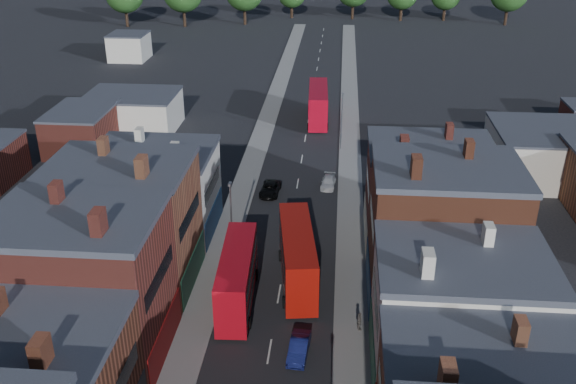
% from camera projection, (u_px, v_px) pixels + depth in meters
% --- Properties ---
extents(pavement_west, '(3.00, 200.00, 0.12)m').
position_uv_depth(pavement_west, '(248.00, 175.00, 81.85)').
color(pavement_west, gray).
rests_on(pavement_west, ground).
extents(pavement_east, '(3.00, 200.00, 0.12)m').
position_uv_depth(pavement_east, '(350.00, 178.00, 80.87)').
color(pavement_east, gray).
rests_on(pavement_east, ground).
extents(lamp_post_2, '(0.25, 0.70, 8.12)m').
position_uv_depth(lamp_post_2, '(231.00, 215.00, 61.76)').
color(lamp_post_2, slate).
rests_on(lamp_post_2, ground).
extents(lamp_post_3, '(0.25, 0.70, 8.12)m').
position_uv_depth(lamp_post_3, '(342.00, 117.00, 87.97)').
color(lamp_post_3, slate).
rests_on(lamp_post_3, ground).
extents(bus_0, '(3.34, 11.59, 4.96)m').
position_uv_depth(bus_0, '(237.00, 276.00, 55.71)').
color(bus_0, red).
rests_on(bus_0, ground).
extents(bus_1, '(4.43, 12.44, 5.26)m').
position_uv_depth(bus_1, '(297.00, 256.00, 58.50)').
color(bus_1, '#B4120A').
rests_on(bus_1, ground).
extents(bus_2, '(3.54, 12.57, 5.38)m').
position_uv_depth(bus_2, '(318.00, 104.00, 99.47)').
color(bus_2, '#A00718').
rests_on(bus_2, ground).
extents(car_1, '(1.76, 4.23, 1.36)m').
position_uv_depth(car_1, '(299.00, 348.00, 50.15)').
color(car_1, navy).
rests_on(car_1, ground).
extents(car_2, '(2.42, 4.79, 1.30)m').
position_uv_depth(car_2, '(270.00, 189.00, 76.63)').
color(car_2, black).
rests_on(car_2, ground).
extents(car_3, '(1.94, 4.14, 1.17)m').
position_uv_depth(car_3, '(328.00, 182.00, 78.56)').
color(car_3, silver).
rests_on(car_3, ground).
extents(ped_3, '(0.67, 1.05, 1.66)m').
position_uv_depth(ped_3, '(359.00, 322.00, 52.74)').
color(ped_3, '#605952').
rests_on(ped_3, pavement_east).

